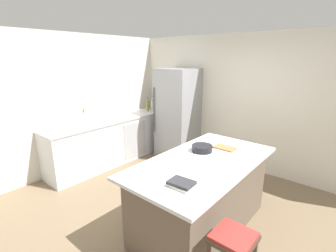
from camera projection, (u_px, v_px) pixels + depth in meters
The scene contains 16 objects.
ground_plane at pixel (166, 214), 3.48m from camera, with size 7.20×7.20×0.00m, color #7A664C.
wall_rear at pixel (241, 103), 4.78m from camera, with size 6.00×0.10×2.60m, color silver.
wall_left at pixel (69, 104), 4.65m from camera, with size 0.10×6.00×2.60m, color silver.
counter_run_left at pixel (113, 140), 5.16m from camera, with size 0.65×2.83×0.93m.
kitchen_island at pixel (202, 194), 3.12m from camera, with size 1.08×2.05×0.94m.
refrigerator at pixel (178, 114), 5.33m from camera, with size 0.78×0.76×1.93m.
bar_stool at pixel (233, 246), 2.15m from camera, with size 0.36×0.36×0.68m.
sink_faucet at pixel (100, 113), 4.85m from camera, with size 0.15×0.05×0.30m.
flower_vase at pixel (85, 120), 4.53m from camera, with size 0.09×0.09×0.31m.
hot_sauce_bottle at pixel (156, 106), 5.94m from camera, with size 0.05×0.05×0.21m.
whiskey_bottle at pixel (152, 105), 5.91m from camera, with size 0.07×0.07×0.28m.
soda_bottle at pixel (152, 105), 5.76m from camera, with size 0.06×0.06×0.35m.
olive_oil_bottle at pixel (148, 106), 5.72m from camera, with size 0.06×0.06×0.33m.
cookbook_stack at pixel (181, 184), 2.39m from camera, with size 0.26×0.20×0.06m.
mixing_bowl at pixel (202, 148), 3.28m from camera, with size 0.28×0.28×0.08m.
cutting_board at pixel (225, 148), 3.39m from camera, with size 0.30×0.19×0.02m.
Camera 1 is at (1.96, -2.27, 2.17)m, focal length 26.09 mm.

